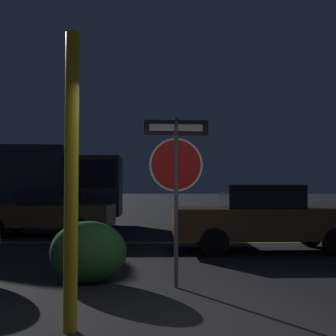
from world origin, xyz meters
name	(u,v)px	position (x,y,z in m)	size (l,w,h in m)	color
ground_plane	(210,328)	(0.00, 0.00, 0.00)	(260.00, 260.00, 0.00)	black
road_center_stripe	(183,243)	(0.00, 7.53, 0.00)	(32.41, 0.12, 0.01)	gold
stop_sign	(174,166)	(-0.33, 1.93, 1.74)	(0.95, 0.10, 2.45)	#4C4C51
yellow_pole_left	(69,180)	(-1.42, -0.13, 1.51)	(0.14, 0.14, 3.01)	yellow
hedge_bush_1	(86,252)	(-1.65, 2.24, 0.46)	(1.15, 0.83, 0.93)	#2D6633
passing_car_1	(45,213)	(-4.12, 9.33, 0.69)	(4.11, 2.06, 1.35)	brown
passing_car_2	(263,218)	(1.76, 5.86, 0.75)	(4.37, 2.00, 1.50)	brown
delivery_truck	(50,183)	(-4.88, 13.02, 1.66)	(5.46, 2.49, 3.02)	#2D2D33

